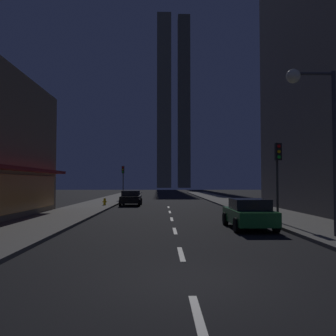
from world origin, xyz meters
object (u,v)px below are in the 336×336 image
(street_lamp_right, at_px, (313,111))
(fire_hydrant_far_left, at_px, (105,202))
(car_parked_far, at_px, (131,198))
(traffic_light_near_right, at_px, (278,164))
(car_parked_near, at_px, (249,213))
(traffic_light_far_left, at_px, (123,175))

(street_lamp_right, bearing_deg, fire_hydrant_far_left, 120.55)
(car_parked_far, relative_size, traffic_light_near_right, 1.01)
(street_lamp_right, bearing_deg, car_parked_near, 118.30)
(car_parked_near, bearing_deg, traffic_light_far_left, 108.28)
(car_parked_far, height_order, street_lamp_right, street_lamp_right)
(car_parked_near, relative_size, street_lamp_right, 0.64)
(car_parked_far, distance_m, traffic_light_near_right, 18.55)
(car_parked_far, bearing_deg, street_lamp_right, -66.52)
(traffic_light_near_right, relative_size, street_lamp_right, 0.64)
(traffic_light_near_right, bearing_deg, street_lamp_right, -91.47)
(car_parked_far, distance_m, street_lamp_right, 22.95)
(fire_hydrant_far_left, distance_m, street_lamp_right, 22.67)
(car_parked_near, bearing_deg, street_lamp_right, -61.70)
(traffic_light_far_left, height_order, street_lamp_right, street_lamp_right)
(fire_hydrant_far_left, height_order, traffic_light_far_left, traffic_light_far_left)
(fire_hydrant_far_left, distance_m, traffic_light_far_left, 12.07)
(fire_hydrant_far_left, relative_size, traffic_light_far_left, 0.16)
(car_parked_near, relative_size, traffic_light_near_right, 1.01)
(car_parked_near, height_order, fire_hydrant_far_left, car_parked_near)
(traffic_light_far_left, bearing_deg, car_parked_near, -71.72)
(traffic_light_near_right, relative_size, traffic_light_far_left, 1.00)
(fire_hydrant_far_left, height_order, traffic_light_near_right, traffic_light_near_right)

